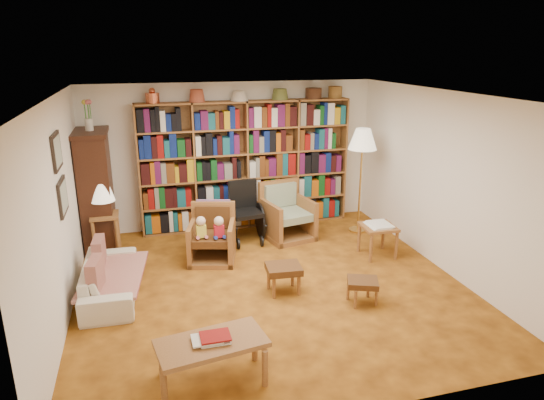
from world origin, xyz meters
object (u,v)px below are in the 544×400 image
object	(u,v)px
side_table_lamp	(105,225)
wheelchair	(245,213)
armchair_leather	(211,237)
coffee_table	(212,346)
sofa	(110,278)
side_table_papers	(378,230)
armchair_sage	(286,216)
footstool_b	(363,284)
footstool_a	(284,270)
floor_lamp	(363,143)

from	to	relation	value
side_table_lamp	wheelchair	xyz separation A→B (m)	(2.17, 0.06, -0.03)
armchair_leather	coffee_table	size ratio (longest dim) A/B	0.78
sofa	armchair_leather	distance (m)	1.63
side_table_papers	coffee_table	distance (m)	3.64
armchair_sage	coffee_table	bearing A→B (deg)	-117.45
sofa	footstool_b	distance (m)	3.19
side_table_lamp	coffee_table	bearing A→B (deg)	-71.95
side_table_papers	armchair_sage	bearing A→B (deg)	133.75
sofa	side_table_lamp	xyz separation A→B (m)	(-0.10, 1.37, 0.24)
armchair_sage	side_table_lamp	bearing A→B (deg)	-179.80
sofa	side_table_papers	xyz separation A→B (m)	(3.87, 0.23, 0.18)
sofa	footstool_a	distance (m)	2.22
armchair_leather	wheelchair	world-z (taller)	wheelchair
wheelchair	floor_lamp	world-z (taller)	floor_lamp
side_table_papers	footstool_b	bearing A→B (deg)	-123.82
footstool_b	footstool_a	bearing A→B (deg)	148.56
wheelchair	footstool_b	size ratio (longest dim) A/B	2.13
floor_lamp	armchair_sage	bearing A→B (deg)	174.63
wheelchair	coffee_table	xyz separation A→B (m)	(-1.06, -3.44, -0.07)
side_table_lamp	armchair_sage	xyz separation A→B (m)	(2.87, 0.01, -0.12)
floor_lamp	side_table_lamp	bearing A→B (deg)	178.49
footstool_a	side_table_lamp	bearing A→B (deg)	140.19
wheelchair	footstool_a	xyz separation A→B (m)	(0.09, -1.94, -0.14)
wheelchair	floor_lamp	xyz separation A→B (m)	(1.97, -0.17, 1.09)
sofa	footstool_b	bearing A→B (deg)	-107.26
sofa	side_table_lamp	distance (m)	1.39
armchair_sage	side_table_papers	xyz separation A→B (m)	(1.10, -1.15, 0.06)
sofa	side_table_papers	distance (m)	3.88
armchair_leather	footstool_b	bearing A→B (deg)	-48.90
side_table_lamp	footstool_a	size ratio (longest dim) A/B	1.38
coffee_table	floor_lamp	bearing A→B (deg)	47.22
armchair_leather	side_table_papers	xyz separation A→B (m)	(2.45, -0.57, 0.06)
armchair_leather	side_table_papers	bearing A→B (deg)	-13.05
sofa	armchair_leather	xyz separation A→B (m)	(1.42, 0.79, 0.12)
armchair_leather	floor_lamp	size ratio (longest dim) A/B	0.48
coffee_table	footstool_a	bearing A→B (deg)	52.46
armchair_leather	armchair_sage	xyz separation A→B (m)	(1.35, 0.58, 0.00)
side_table_lamp	footstool_a	distance (m)	2.94
sofa	side_table_papers	bearing A→B (deg)	-84.88
side_table_lamp	side_table_papers	size ratio (longest dim) A/B	1.26
side_table_lamp	floor_lamp	distance (m)	4.27
armchair_leather	coffee_table	world-z (taller)	armchair_leather
side_table_lamp	wheelchair	bearing A→B (deg)	1.49
sofa	coffee_table	size ratio (longest dim) A/B	1.45
armchair_leather	side_table_papers	world-z (taller)	armchair_leather
wheelchair	footstool_a	world-z (taller)	wheelchair
wheelchair	coffee_table	size ratio (longest dim) A/B	0.90
sofa	footstool_a	bearing A→B (deg)	-101.66
sofa	wheelchair	distance (m)	2.52
armchair_leather	side_table_papers	distance (m)	2.52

